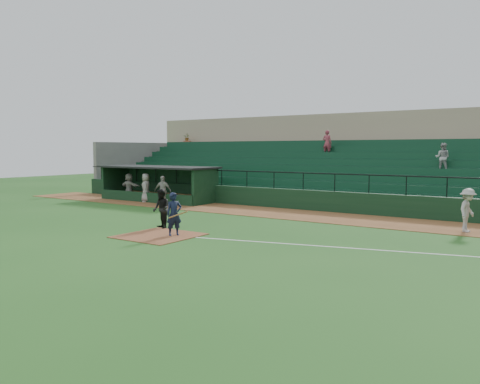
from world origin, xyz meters
The scene contains 12 objects.
ground centered at (0.00, 0.00, 0.00)m, with size 90.00×90.00×0.00m, color #205019.
warning_track centered at (0.00, 8.00, 0.01)m, with size 40.00×4.00×0.03m, color brown.
home_plate_dirt centered at (0.00, -1.00, 0.01)m, with size 3.00×3.00×0.03m, color brown.
foul_line centered at (8.00, 1.20, 0.01)m, with size 18.00×0.09×0.01m, color white.
stadium_structure centered at (0.00, 16.46, 2.30)m, with size 38.00×13.08×6.40m.
dugout centered at (-9.75, 9.56, 1.33)m, with size 8.90×3.20×2.42m.
batter_at_plate centered at (0.53, -0.65, 0.91)m, with size 1.14×0.79×1.82m.
umpire centered at (-1.24, 0.45, 0.90)m, with size 0.88×0.68×1.80m, color black.
runner centered at (10.47, 7.07, 0.98)m, with size 1.23×0.70×1.90m, color #AAA49F.
dugout_player_a centered at (-7.21, 6.88, 0.98)m, with size 1.12×0.46×1.90m, color #9B9591.
dugout_player_b centered at (-9.67, 7.86, 1.00)m, with size 0.95×0.62×1.94m, color #9A9590.
dugout_player_c centered at (-11.55, 8.11, 0.98)m, with size 1.75×0.56×1.89m, color gray.
Camera 1 is at (13.95, -15.54, 3.60)m, focal length 36.16 mm.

